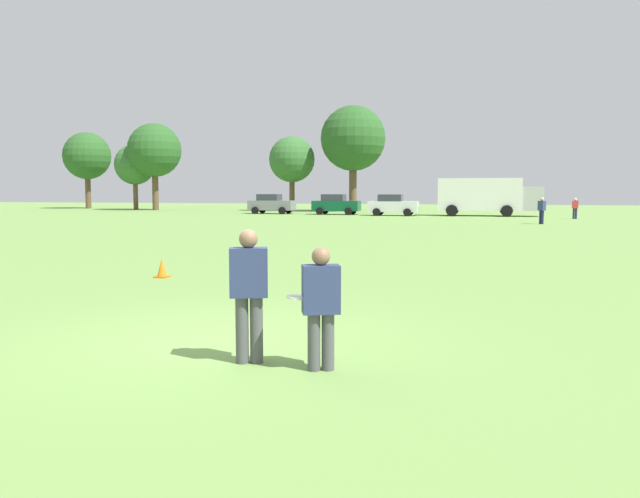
{
  "coord_description": "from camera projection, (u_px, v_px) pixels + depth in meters",
  "views": [
    {
      "loc": [
        3.61,
        -8.25,
        2.16
      ],
      "look_at": [
        1.24,
        1.19,
        1.26
      ],
      "focal_mm": 35.42,
      "sensor_mm": 36.0,
      "label": 1
    }
  ],
  "objects": [
    {
      "name": "ground_plane",
      "position": [
        216.0,
        342.0,
        9.04
      ],
      "size": [
        182.47,
        182.47,
        0.0
      ],
      "primitive_type": "plane",
      "color": "#6B9347"
    },
    {
      "name": "player_thrower",
      "position": [
        249.0,
        288.0,
        7.85
      ],
      "size": [
        0.53,
        0.41,
        1.68
      ],
      "color": "#4C4C51",
      "rests_on": "ground"
    },
    {
      "name": "player_defender",
      "position": [
        321.0,
        302.0,
        7.53
      ],
      "size": [
        0.51,
        0.4,
        1.49
      ],
      "color": "#4C4C51",
      "rests_on": "ground"
    },
    {
      "name": "frisbee",
      "position": [
        298.0,
        297.0,
        7.56
      ],
      "size": [
        0.27,
        0.27,
        0.05
      ],
      "color": "white"
    },
    {
      "name": "traffic_cone",
      "position": [
        162.0,
        268.0,
        15.69
      ],
      "size": [
        0.32,
        0.32,
        0.48
      ],
      "color": "#D8590C",
      "rests_on": "ground"
    },
    {
      "name": "parked_car_near_left",
      "position": [
        271.0,
        204.0,
        58.57
      ],
      "size": [
        4.21,
        2.24,
        1.82
      ],
      "color": "slate",
      "rests_on": "ground"
    },
    {
      "name": "parked_car_mid_left",
      "position": [
        336.0,
        204.0,
        56.67
      ],
      "size": [
        4.21,
        2.24,
        1.82
      ],
      "color": "#0C4C2D",
      "rests_on": "ground"
    },
    {
      "name": "parked_car_center",
      "position": [
        393.0,
        205.0,
        54.1
      ],
      "size": [
        4.21,
        2.24,
        1.82
      ],
      "color": "silver",
      "rests_on": "ground"
    },
    {
      "name": "box_truck",
      "position": [
        487.0,
        195.0,
        53.21
      ],
      "size": [
        8.51,
        3.05,
        3.18
      ],
      "color": "white",
      "rests_on": "ground"
    },
    {
      "name": "bystander_far_jogger",
      "position": [
        575.0,
        207.0,
        47.84
      ],
      "size": [
        0.45,
        0.27,
        1.6
      ],
      "color": "#1E234C",
      "rests_on": "ground"
    },
    {
      "name": "bystander_field_marshal",
      "position": [
        542.0,
        209.0,
        40.53
      ],
      "size": [
        0.51,
        0.54,
        1.72
      ],
      "color": "#1E234C",
      "rests_on": "ground"
    },
    {
      "name": "tree_west_oak",
      "position": [
        87.0,
        156.0,
        75.11
      ],
      "size": [
        5.57,
        5.57,
        9.05
      ],
      "color": "brown",
      "rests_on": "ground"
    },
    {
      "name": "tree_west_maple",
      "position": [
        135.0,
        165.0,
        70.15
      ],
      "size": [
        4.47,
        4.47,
        7.27
      ],
      "color": "brown",
      "rests_on": "ground"
    },
    {
      "name": "tree_center_elm",
      "position": [
        154.0,
        151.0,
        68.76
      ],
      "size": [
        5.81,
        5.81,
        9.45
      ],
      "color": "brown",
      "rests_on": "ground"
    },
    {
      "name": "tree_east_birch",
      "position": [
        292.0,
        160.0,
        66.21
      ],
      "size": [
        4.81,
        4.81,
        7.82
      ],
      "color": "brown",
      "rests_on": "ground"
    },
    {
      "name": "tree_east_oak",
      "position": [
        353.0,
        139.0,
        64.04
      ],
      "size": [
        6.61,
        6.61,
        10.75
      ],
      "color": "brown",
      "rests_on": "ground"
    }
  ]
}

